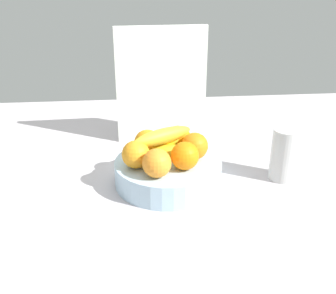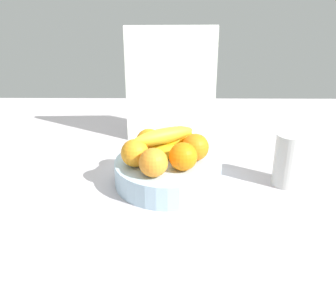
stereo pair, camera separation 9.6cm
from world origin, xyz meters
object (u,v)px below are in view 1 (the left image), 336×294
object	(u,v)px
fruit_bowl	(168,172)
orange_back_left	(147,143)
orange_center	(178,138)
thermos_tumbler	(284,154)
cutting_board	(161,85)
orange_top_stack	(157,163)
orange_front_left	(185,156)
orange_back_right	(136,154)
banana_bunch	(163,142)
orange_front_right	(195,146)

from	to	relation	value
fruit_bowl	orange_back_left	distance (cm)	9.37
orange_center	thermos_tumbler	distance (cm)	28.25
orange_center	cutting_board	bearing A→B (deg)	96.51
orange_top_stack	thermos_tumbler	world-z (taller)	thermos_tumbler
fruit_bowl	orange_top_stack	distance (cm)	10.78
fruit_bowl	orange_top_stack	size ratio (longest dim) A/B	3.93
orange_front_left	orange_top_stack	world-z (taller)	same
orange_back_right	banana_bunch	size ratio (longest dim) A/B	0.40
orange_front_left	cutting_board	bearing A→B (deg)	95.16
orange_front_left	orange_back_left	xyz separation A→B (cm)	(-8.77, 8.69, 0.00)
orange_front_left	cutting_board	world-z (taller)	cutting_board
orange_front_right	cutting_board	xyz separation A→B (cm)	(-6.29, 28.08, 8.16)
orange_front_right	thermos_tumbler	xyz separation A→B (cm)	(23.63, -1.42, -2.79)
orange_back_right	banana_bunch	xyz separation A→B (cm)	(7.05, 5.06, 0.69)
fruit_bowl	orange_center	distance (cm)	9.71
banana_bunch	thermos_tumbler	size ratio (longest dim) A/B	1.25
fruit_bowl	orange_front_left	size ratio (longest dim) A/B	3.93
fruit_bowl	orange_back_left	world-z (taller)	orange_back_left
orange_back_left	thermos_tumbler	xyz separation A→B (cm)	(35.66, -4.63, -2.79)
orange_top_stack	cutting_board	distance (cm)	37.95
orange_front_right	thermos_tumbler	world-z (taller)	thermos_tumbler
fruit_bowl	orange_center	world-z (taller)	orange_center
cutting_board	thermos_tumbler	size ratio (longest dim) A/B	2.55
orange_top_stack	banana_bunch	xyz separation A→B (cm)	(2.24, 10.29, 0.69)
orange_front_right	orange_back_right	bearing A→B (deg)	-166.93
orange_front_left	banana_bunch	world-z (taller)	banana_bunch
orange_front_left	thermos_tumbler	distance (cm)	27.33
orange_center	banana_bunch	distance (cm)	5.83
orange_back_right	cutting_board	distance (cm)	33.84
cutting_board	orange_back_right	bearing A→B (deg)	-107.84
orange_front_right	orange_center	distance (cm)	6.41
orange_back_right	fruit_bowl	bearing A→B (deg)	17.11
orange_back_right	thermos_tumbler	bearing A→B (deg)	3.11
fruit_bowl	orange_back_right	size ratio (longest dim) A/B	3.93
orange_back_left	fruit_bowl	bearing A→B (deg)	-39.80
fruit_bowl	orange_top_stack	xyz separation A→B (cm)	(-3.41, -7.75, 6.67)
orange_front_right	orange_front_left	bearing A→B (deg)	-120.75
orange_center	orange_back_right	bearing A→B (deg)	-142.70
orange_center	banana_bunch	size ratio (longest dim) A/B	0.40
orange_back_left	orange_back_right	world-z (taller)	same
orange_front_left	orange_back_right	world-z (taller)	same
orange_front_left	orange_front_right	xyz separation A→B (cm)	(3.26, 5.48, 0.00)
banana_bunch	orange_back_right	bearing A→B (deg)	-144.31
orange_front_right	cutting_board	world-z (taller)	cutting_board
banana_bunch	cutting_board	distance (cm)	27.64
orange_top_stack	thermos_tumbler	bearing A→B (deg)	12.16
orange_center	orange_top_stack	distance (cm)	15.51
orange_front_right	orange_top_stack	xyz separation A→B (cm)	(-10.39, -8.75, 0.00)
orange_back_left	cutting_board	bearing A→B (deg)	77.01
cutting_board	orange_front_right	bearing A→B (deg)	-79.48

